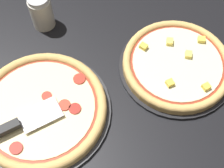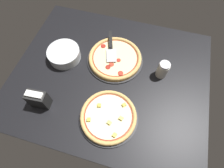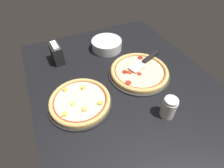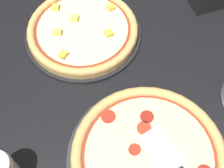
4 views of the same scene
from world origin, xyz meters
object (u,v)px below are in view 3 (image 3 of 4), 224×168
object	(u,v)px
parmesan_shaker	(169,108)
napkin_holder	(57,54)
plate_stack	(107,45)
serving_spatula	(148,59)
pizza_back	(80,101)
pizza_front	(139,71)

from	to	relation	value
parmesan_shaker	napkin_holder	xyz separation A→B (cm)	(64.90, 39.66, 0.65)
plate_stack	parmesan_shaker	xyz separation A→B (cm)	(-65.11, -4.50, 2.20)
plate_stack	parmesan_shaker	bearing A→B (deg)	-176.05
serving_spatula	parmesan_shaker	world-z (taller)	parmesan_shaker
pizza_back	parmesan_shaker	distance (cm)	44.54
parmesan_shaker	pizza_back	bearing A→B (deg)	56.73
pizza_front	plate_stack	world-z (taller)	plate_stack
pizza_front	parmesan_shaker	distance (cm)	31.98
pizza_front	plate_stack	size ratio (longest dim) A/B	1.65
pizza_front	serving_spatula	distance (cm)	11.66
plate_stack	serving_spatula	bearing A→B (deg)	-148.21
pizza_back	plate_stack	xyz separation A→B (cm)	(40.74, -32.64, 1.02)
parmesan_shaker	serving_spatula	bearing A→B (deg)	-18.60
serving_spatula	parmesan_shaker	xyz separation A→B (cm)	(-37.50, 12.62, 0.91)
pizza_front	pizza_back	bearing A→B (deg)	100.39
plate_stack	pizza_front	bearing A→B (deg)	-167.70
pizza_back	parmesan_shaker	size ratio (longest dim) A/B	2.74
pizza_front	serving_spatula	xyz separation A→B (cm)	(5.80, -9.83, 2.38)
pizza_back	napkin_holder	world-z (taller)	napkin_holder
pizza_back	serving_spatula	size ratio (longest dim) A/B	1.24
pizza_front	plate_stack	bearing A→B (deg)	12.30
pizza_front	pizza_back	distance (cm)	40.60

